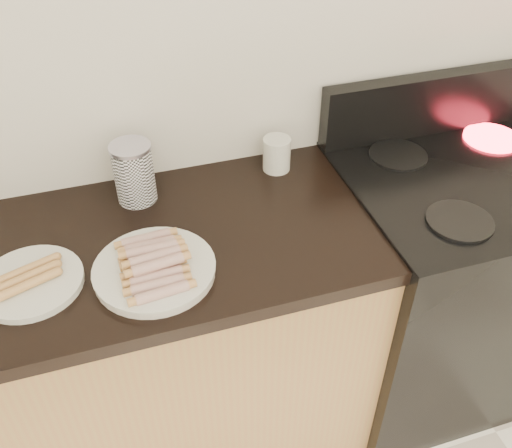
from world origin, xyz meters
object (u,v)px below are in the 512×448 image
object	(u,v)px
main_plate	(155,271)
canister	(134,173)
stove	(444,284)
mug	(277,154)
side_plate	(31,282)

from	to	relation	value
main_plate	canister	size ratio (longest dim) A/B	1.67
main_plate	stove	bearing A→B (deg)	6.25
stove	main_plate	bearing A→B (deg)	-173.75
main_plate	mug	xyz separation A→B (m)	(0.43, 0.34, 0.04)
mug	main_plate	bearing A→B (deg)	-141.51
main_plate	canister	xyz separation A→B (m)	(0.01, 0.32, 0.08)
stove	main_plate	world-z (taller)	main_plate
stove	canister	bearing A→B (deg)	167.74
stove	canister	distance (m)	1.13
stove	canister	xyz separation A→B (m)	(-0.97, 0.21, 0.53)
stove	mug	size ratio (longest dim) A/B	8.76
side_plate	canister	world-z (taller)	canister
stove	side_plate	xyz separation A→B (m)	(-1.27, -0.06, 0.45)
stove	main_plate	distance (m)	1.09
canister	side_plate	bearing A→B (deg)	-137.74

